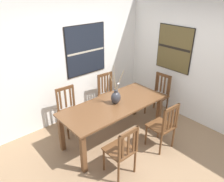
{
  "coord_description": "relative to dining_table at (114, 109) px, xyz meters",
  "views": [
    {
      "loc": [
        -2.37,
        -2.15,
        2.85
      ],
      "look_at": [
        0.06,
        0.67,
        1.0
      ],
      "focal_mm": 35.33,
      "sensor_mm": 36.0,
      "label": 1
    }
  ],
  "objects": [
    {
      "name": "painting_on_side_wall",
      "position": [
        1.78,
        0.01,
        0.85
      ],
      "size": [
        0.05,
        0.87,
        1.0
      ],
      "color": "black"
    },
    {
      "name": "wall_back",
      "position": [
        -0.01,
        1.3,
        0.68
      ],
      "size": [
        6.4,
        0.12,
        2.7
      ],
      "primitive_type": "cube",
      "color": "silver",
      "rests_on": "ground_plane"
    },
    {
      "name": "chair_4",
      "position": [
        -0.52,
        -0.79,
        -0.19
      ],
      "size": [
        0.42,
        0.42,
        0.92
      ],
      "color": "brown",
      "rests_on": "ground_plane"
    },
    {
      "name": "dining_table",
      "position": [
        0.0,
        0.0,
        0.0
      ],
      "size": [
        2.07,
        0.87,
        0.78
      ],
      "color": "brown",
      "rests_on": "ground_plane"
    },
    {
      "name": "chair_0",
      "position": [
        0.54,
        0.82,
        -0.16
      ],
      "size": [
        0.45,
        0.45,
        0.97
      ],
      "color": "brown",
      "rests_on": "ground_plane"
    },
    {
      "name": "centerpiece_vase",
      "position": [
        0.05,
        -0.0,
        0.24
      ],
      "size": [
        0.23,
        0.24,
        0.73
      ],
      "color": "#333338",
      "rests_on": "dining_table"
    },
    {
      "name": "chair_3",
      "position": [
        1.43,
        0.03,
        -0.17
      ],
      "size": [
        0.45,
        0.45,
        0.97
      ],
      "color": "brown",
      "rests_on": "ground_plane"
    },
    {
      "name": "wall_side",
      "position": [
        1.85,
        -0.56,
        0.68
      ],
      "size": [
        0.12,
        6.4,
        2.7
      ],
      "primitive_type": "cube",
      "color": "silver",
      "rests_on": "ground_plane"
    },
    {
      "name": "chair_2",
      "position": [
        0.49,
        -0.82,
        -0.17
      ],
      "size": [
        0.44,
        0.44,
        0.96
      ],
      "color": "brown",
      "rests_on": "ground_plane"
    },
    {
      "name": "ground_plane",
      "position": [
        -0.01,
        -0.56,
        -0.69
      ],
      "size": [
        6.4,
        6.4,
        0.03
      ],
      "primitive_type": "cube",
      "color": "#8E7051"
    },
    {
      "name": "painting_on_back_wall",
      "position": [
        0.26,
        1.23,
        0.84
      ],
      "size": [
        1.01,
        0.05,
        1.1
      ],
      "color": "black"
    },
    {
      "name": "chair_1",
      "position": [
        -0.52,
        0.78,
        -0.18
      ],
      "size": [
        0.45,
        0.45,
        0.97
      ],
      "color": "brown",
      "rests_on": "ground_plane"
    }
  ]
}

